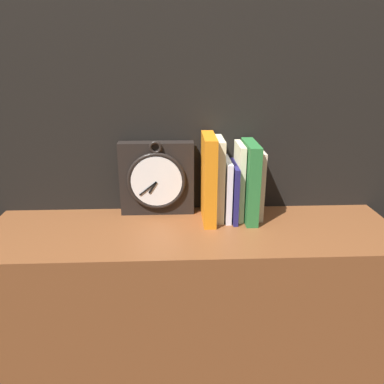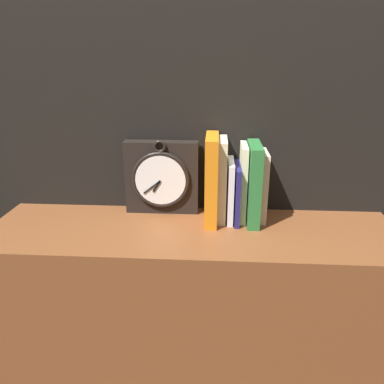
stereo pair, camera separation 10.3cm
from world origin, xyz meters
TOP-DOWN VIEW (x-y plane):
  - wall_back at (0.00, 0.19)m, footprint 6.00×0.05m
  - bookshelf at (0.00, 0.00)m, footprint 1.19×0.34m
  - clock at (-0.10, 0.13)m, footprint 0.23×0.06m
  - book_slot0_orange at (0.05, 0.08)m, footprint 0.04×0.16m
  - book_slot1_cream at (0.08, 0.09)m, footprint 0.03×0.13m
  - book_slot2_white at (0.11, 0.09)m, footprint 0.02×0.13m
  - book_slot3_navy at (0.13, 0.09)m, footprint 0.01×0.14m
  - book_slot4_cream at (0.15, 0.10)m, footprint 0.02×0.12m
  - book_slot5_green at (0.18, 0.08)m, footprint 0.03×0.15m
  - book_slot6_cream at (0.21, 0.10)m, footprint 0.02×0.12m

SIDE VIEW (x-z plane):
  - bookshelf at x=0.00m, z-range 0.00..0.91m
  - book_slot3_navy at x=0.13m, z-range 0.91..1.08m
  - book_slot2_white at x=0.11m, z-range 0.91..1.09m
  - book_slot6_cream at x=0.21m, z-range 0.91..1.12m
  - clock at x=-0.10m, z-range 0.91..1.14m
  - book_slot4_cream at x=0.15m, z-range 0.91..1.14m
  - book_slot5_green at x=0.18m, z-range 0.91..1.14m
  - book_slot1_cream at x=0.08m, z-range 0.91..1.16m
  - book_slot0_orange at x=0.05m, z-range 0.91..1.17m
  - wall_back at x=0.00m, z-range 0.00..2.60m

